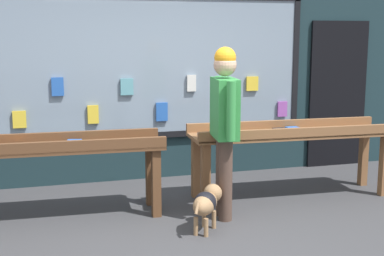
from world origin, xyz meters
The scene contains 6 objects.
ground_plane centered at (0.00, 0.00, 0.00)m, with size 40.00×40.00×0.00m, color #38383A.
shopfront_facade centered at (0.02, 2.39, 1.59)m, with size 7.41×0.29×3.21m.
display_table_left centered at (-1.39, 1.04, 0.69)m, with size 2.43×0.69×0.87m.
display_table_right centered at (1.39, 1.04, 0.70)m, with size 2.43×0.74×0.88m.
person_browsing centered at (0.38, 0.55, 1.06)m, with size 0.28×0.69×1.79m.
small_dog centered at (0.09, 0.24, 0.29)m, with size 0.44×0.52×0.42m.
Camera 1 is at (-1.46, -4.55, 1.92)m, focal length 50.00 mm.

